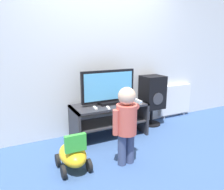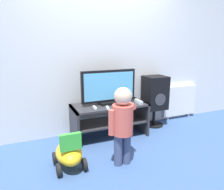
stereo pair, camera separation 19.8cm
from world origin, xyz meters
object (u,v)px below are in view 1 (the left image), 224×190
object	(u,v)px
remote_primary	(95,108)
speaker_tower	(152,93)
game_console	(138,101)
radiator	(175,100)
television	(108,88)
child	(126,120)
remote_secondary	(108,108)
ride_on_toy	(73,155)

from	to	relation	value
remote_primary	speaker_tower	world-z (taller)	speaker_tower
game_console	radiator	distance (m)	1.22
television	speaker_tower	size ratio (longest dim) A/B	0.97
game_console	child	bearing A→B (deg)	-131.74
radiator	child	bearing A→B (deg)	-148.35
game_console	child	xyz separation A→B (m)	(-0.61, -0.68, 0.02)
remote_primary	speaker_tower	bearing A→B (deg)	10.99
remote_secondary	child	distance (m)	0.62
game_console	remote_primary	bearing A→B (deg)	178.70
speaker_tower	radiator	xyz separation A→B (m)	(0.67, 0.15, -0.23)
ride_on_toy	remote_secondary	bearing A→B (deg)	33.82
television	speaker_tower	distance (m)	0.94
speaker_tower	game_console	bearing A→B (deg)	-152.01
remote_secondary	child	world-z (taller)	child
television	remote_primary	distance (m)	0.39
remote_primary	remote_secondary	xyz separation A→B (m)	(0.17, -0.08, 0.00)
remote_primary	radiator	bearing A→B (deg)	11.49
child	radiator	world-z (taller)	child
television	ride_on_toy	bearing A→B (deg)	-139.46
remote_primary	game_console	bearing A→B (deg)	-1.30
remote_secondary	ride_on_toy	xyz separation A→B (m)	(-0.68, -0.45, -0.35)
game_console	radiator	world-z (taller)	radiator
remote_secondary	ride_on_toy	world-z (taller)	remote_secondary
remote_primary	television	bearing A→B (deg)	25.56
game_console	child	world-z (taller)	child
game_console	ride_on_toy	distance (m)	1.38
television	game_console	bearing A→B (deg)	-18.36
speaker_tower	ride_on_toy	xyz separation A→B (m)	(-1.69, -0.77, -0.39)
ride_on_toy	radiator	xyz separation A→B (m)	(2.36, 0.91, 0.16)
remote_primary	speaker_tower	distance (m)	1.21
television	speaker_tower	world-z (taller)	television
remote_primary	ride_on_toy	bearing A→B (deg)	-133.33
television	speaker_tower	xyz separation A→B (m)	(0.91, 0.10, -0.21)
ride_on_toy	speaker_tower	bearing A→B (deg)	24.41
child	remote_secondary	bearing A→B (deg)	84.82
game_console	speaker_tower	bearing A→B (deg)	27.99
game_console	remote_secondary	xyz separation A→B (m)	(-0.55, -0.07, -0.01)
remote_secondary	game_console	bearing A→B (deg)	7.07
remote_primary	speaker_tower	size ratio (longest dim) A/B	0.15
remote_primary	remote_secondary	bearing A→B (deg)	-26.74
remote_primary	remote_secondary	distance (m)	0.19
television	remote_primary	xyz separation A→B (m)	(-0.27, -0.13, -0.25)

